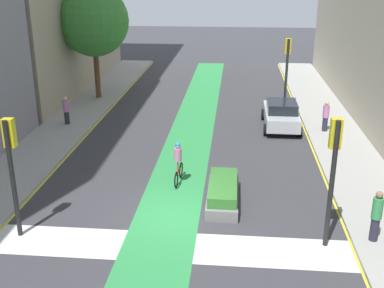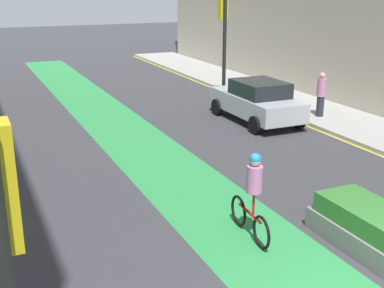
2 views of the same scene
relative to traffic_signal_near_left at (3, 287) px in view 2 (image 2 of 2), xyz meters
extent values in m
cylinder|color=black|center=(10.30, 16.15, -0.63)|extent=(0.16, 0.16, 4.49)
cube|color=gold|center=(10.30, 16.35, 1.14)|extent=(0.35, 0.28, 0.95)
sphere|color=#3F0A0A|center=(10.30, 16.49, 1.44)|extent=(0.20, 0.20, 0.20)
sphere|color=#4C380C|center=(10.30, 16.49, 1.14)|extent=(0.20, 0.20, 0.20)
sphere|color=#26D833|center=(10.30, 16.49, 0.84)|extent=(0.20, 0.20, 0.20)
cube|color=#B2B7BF|center=(9.77, 12.49, -2.20)|extent=(1.81, 4.21, 0.70)
cube|color=black|center=(9.77, 12.29, -1.58)|extent=(1.61, 2.00, 0.55)
cylinder|color=black|center=(8.87, 13.96, -2.55)|extent=(0.22, 0.64, 0.64)
cylinder|color=black|center=(10.67, 13.96, -2.55)|extent=(0.22, 0.64, 0.64)
cylinder|color=black|center=(8.86, 11.02, -2.55)|extent=(0.22, 0.64, 0.64)
cylinder|color=black|center=(10.66, 11.02, -2.55)|extent=(0.22, 0.64, 0.64)
torus|color=black|center=(4.91, 5.15, -2.53)|extent=(0.11, 0.68, 0.68)
torus|color=black|center=(4.84, 4.10, -2.53)|extent=(0.11, 0.68, 0.68)
cylinder|color=red|center=(4.88, 4.63, -2.35)|extent=(0.13, 0.95, 0.06)
cylinder|color=red|center=(4.86, 4.48, -2.08)|extent=(0.05, 0.05, 0.50)
cylinder|color=#BF72A5|center=(4.86, 4.48, -1.56)|extent=(0.32, 0.32, 0.55)
sphere|color=beige|center=(4.86, 4.48, -1.17)|extent=(0.22, 0.22, 0.22)
sphere|color=#268CCC|center=(4.86, 4.48, -1.13)|extent=(0.23, 0.23, 0.23)
cylinder|color=#262638|center=(12.09, 11.67, -2.34)|extent=(0.28, 0.28, 0.77)
cylinder|color=#BF72A5|center=(12.09, 11.67, -1.61)|extent=(0.34, 0.34, 0.68)
sphere|color=tan|center=(12.09, 11.67, -1.16)|extent=(0.22, 0.22, 0.22)
cube|color=slate|center=(6.80, 2.93, -2.65)|extent=(1.18, 3.23, 0.45)
cube|color=#33722D|center=(6.80, 2.93, -2.22)|extent=(1.06, 2.91, 0.40)
camera|label=1|loc=(7.14, -13.71, 5.68)|focal=44.67mm
camera|label=2|loc=(-0.06, -3.49, 2.11)|focal=47.54mm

